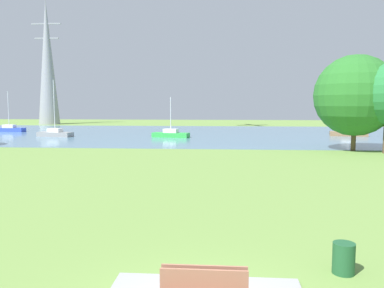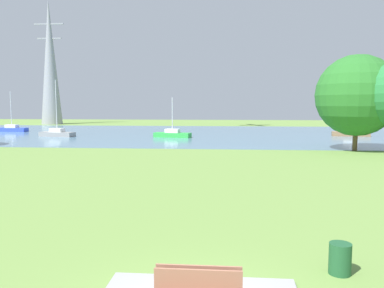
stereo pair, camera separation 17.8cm
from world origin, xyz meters
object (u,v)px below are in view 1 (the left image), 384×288
object	(u,v)px
sailboat_blue	(9,129)
sailboat_green	(171,134)
litter_bin	(344,258)
electricity_pylon	(47,62)
sailboat_brown	(349,133)
sailboat_gray	(55,133)
bench_facing_water	(205,286)
tree_west_near	(355,96)

from	to	relation	value
sailboat_blue	sailboat_green	world-z (taller)	sailboat_blue
litter_bin	electricity_pylon	distance (m)	84.29
litter_bin	sailboat_brown	size ratio (longest dim) A/B	0.11
electricity_pylon	sailboat_blue	bearing A→B (deg)	-80.37
sailboat_brown	sailboat_gray	bearing A→B (deg)	-174.30
bench_facing_water	sailboat_brown	bearing A→B (deg)	69.77
sailboat_brown	sailboat_green	distance (m)	24.05
bench_facing_water	electricity_pylon	world-z (taller)	electricity_pylon
electricity_pylon	tree_west_near	bearing A→B (deg)	-42.24
litter_bin	tree_west_near	distance (m)	29.51
bench_facing_water	sailboat_green	xyz separation A→B (m)	(-6.48, 42.93, -0.03)
sailboat_gray	sailboat_green	bearing A→B (deg)	0.12
sailboat_gray	sailboat_green	distance (m)	15.55
litter_bin	sailboat_gray	xyz separation A→B (m)	(-25.48, 40.93, 0.07)
sailboat_gray	electricity_pylon	size ratio (longest dim) A/B	0.28
bench_facing_water	tree_west_near	size ratio (longest dim) A/B	0.20
bench_facing_water	tree_west_near	distance (m)	32.51
sailboat_green	electricity_pylon	xyz separation A→B (m)	(-30.66, 31.77, 12.83)
litter_bin	sailboat_brown	xyz separation A→B (m)	(13.80, 44.85, 0.07)
sailboat_brown	sailboat_gray	distance (m)	39.48
sailboat_gray	sailboat_brown	bearing A→B (deg)	5.70
sailboat_brown	sailboat_blue	xyz separation A→B (m)	(-50.45, 4.64, -0.02)
sailboat_brown	tree_west_near	size ratio (longest dim) A/B	0.86
tree_west_near	electricity_pylon	world-z (taller)	electricity_pylon
tree_west_near	electricity_pylon	size ratio (longest dim) A/B	0.33
bench_facing_water	electricity_pylon	distance (m)	84.40
sailboat_brown	sailboat_blue	world-z (taller)	sailboat_brown
bench_facing_water	sailboat_gray	xyz separation A→B (m)	(-22.02, 42.90, -0.00)
sailboat_brown	electricity_pylon	bearing A→B (deg)	152.86
sailboat_green	sailboat_gray	bearing A→B (deg)	-179.88
bench_facing_water	litter_bin	distance (m)	3.98
sailboat_brown	sailboat_gray	world-z (taller)	sailboat_brown
bench_facing_water	sailboat_gray	size ratio (longest dim) A/B	0.24
litter_bin	sailboat_green	size ratio (longest dim) A/B	0.15
sailboat_green	tree_west_near	size ratio (longest dim) A/B	0.59
sailboat_gray	tree_west_near	distance (m)	37.22
litter_bin	sailboat_blue	bearing A→B (deg)	126.52
electricity_pylon	bench_facing_water	bearing A→B (deg)	-63.56
sailboat_gray	electricity_pylon	xyz separation A→B (m)	(-15.11, 31.80, 12.80)
sailboat_gray	tree_west_near	world-z (taller)	tree_west_near
sailboat_brown	electricity_pylon	xyz separation A→B (m)	(-54.40, 27.88, 12.80)
litter_bin	bench_facing_water	bearing A→B (deg)	-150.42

